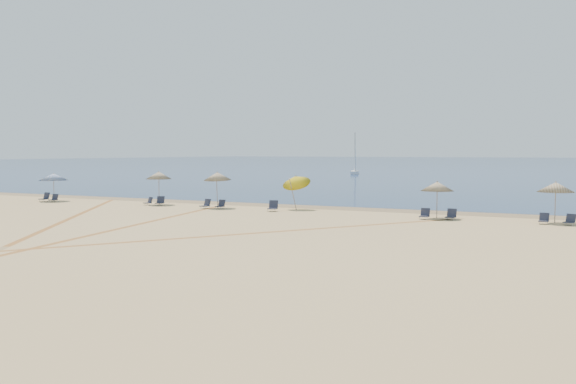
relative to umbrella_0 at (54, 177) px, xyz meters
name	(u,v)px	position (x,y,z in m)	size (l,w,h in m)	color
ground	(51,259)	(20.70, -19.67, -1.93)	(160.00, 160.00, 0.00)	tan
ocean	(535,162)	(20.70, 205.33, -1.92)	(500.00, 500.00, 0.00)	#0C2151
wet_sand	(312,207)	(20.70, 4.33, -1.93)	(500.00, 500.00, 0.00)	olive
umbrella_0	(54,177)	(0.00, 0.00, 0.00)	(2.28, 2.28, 2.27)	gray
umbrella_1	(159,175)	(9.62, 1.04, 0.25)	(1.92, 1.92, 2.52)	gray
umbrella_2	(217,176)	(15.04, 0.61, 0.30)	(1.94, 1.97, 2.58)	gray
umbrella_3	(296,180)	(20.49, 1.97, 0.09)	(1.93, 2.02, 2.72)	gray
umbrella_4	(437,186)	(30.41, 0.60, -0.03)	(1.96, 1.96, 2.24)	gray
umbrella_5	(556,187)	(36.84, 1.00, 0.06)	(1.99, 1.99, 2.34)	gray
chair_0	(45,197)	(-0.43, -0.51, -1.62)	(0.63, 0.72, 0.70)	#1D202D
chair_1	(54,198)	(0.67, -0.63, -1.66)	(0.61, 0.68, 0.62)	#1D202D
chair_2	(149,202)	(9.17, 0.40, -1.67)	(0.65, 0.70, 0.59)	#1D202D
chair_3	(160,201)	(10.15, 0.48, -1.64)	(0.75, 0.80, 0.67)	#1D202D
chair_4	(206,204)	(14.56, -0.12, -1.64)	(0.68, 0.75, 0.66)	#1D202D
chair_5	(221,205)	(15.57, 0.19, -1.66)	(0.54, 0.63, 0.62)	#1D202D
chair_6	(273,207)	(19.69, 0.14, -1.62)	(0.75, 0.83, 0.72)	#1D202D
chair_7	(425,214)	(29.88, -0.20, -1.65)	(0.53, 0.62, 0.64)	#1D202D
chair_8	(451,215)	(31.36, 0.04, -1.65)	(0.59, 0.67, 0.65)	#1D202D
chair_9	(544,219)	(36.33, 0.22, -1.67)	(0.54, 0.62, 0.61)	#1D202D
chair_10	(570,220)	(37.62, 0.24, -1.67)	(0.68, 0.73, 0.61)	#1D202D
sailboat_0	(355,161)	(1.37, 67.01, 0.28)	(2.63, 5.06, 7.31)	white
tire_tracks	(139,225)	(16.65, -9.82, -1.93)	(53.34, 43.52, 0.00)	tan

